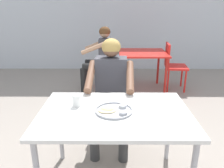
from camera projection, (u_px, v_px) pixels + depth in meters
table_foreground at (115, 119)px, 1.86m from camera, size 1.23×0.84×0.73m
thali_tray at (114, 110)px, 1.83m from camera, size 0.31×0.31×0.03m
drinking_cup at (76, 100)px, 1.91m from camera, size 0.07×0.07×0.11m
chair_foreground at (112, 97)px, 2.72m from camera, size 0.42×0.42×0.85m
diner_foreground at (111, 85)px, 2.44m from camera, size 0.51×0.57×1.22m
table_background_red at (143, 57)px, 4.18m from camera, size 0.87×0.82×0.73m
chair_red_left at (108, 64)px, 4.25m from camera, size 0.41×0.44×0.86m
chair_red_right at (172, 63)px, 4.24m from camera, size 0.43×0.46×0.89m
patron_background at (100, 53)px, 4.16m from camera, size 0.57×0.51×1.19m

